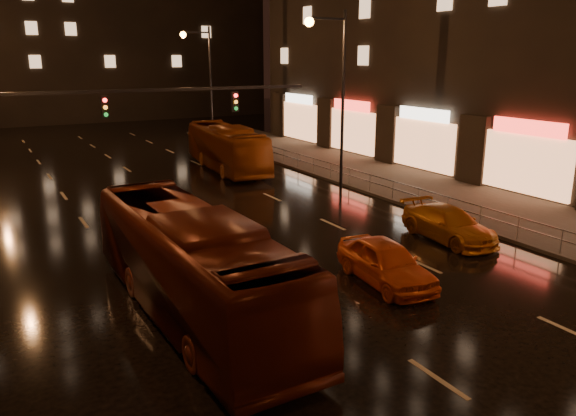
{
  "coord_description": "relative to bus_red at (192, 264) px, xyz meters",
  "views": [
    {
      "loc": [
        -9.04,
        -4.65,
        7.5
      ],
      "look_at": [
        0.08,
        11.49,
        2.5
      ],
      "focal_mm": 35.0,
      "sensor_mm": 36.0,
      "label": 1
    }
  ],
  "objects": [
    {
      "name": "traffic_signal",
      "position": [
        -1.19,
        9.75,
        3.13
      ],
      "size": [
        15.31,
        0.32,
        6.2
      ],
      "color": "black",
      "rests_on": "ground"
    },
    {
      "name": "bus_curb",
      "position": [
        9.87,
        20.27,
        -0.09
      ],
      "size": [
        3.58,
        11.08,
        3.03
      ],
      "primitive_type": "imported",
      "rotation": [
        0.0,
        0.0,
        -0.1
      ],
      "color": "#96420F",
      "rests_on": "ground"
    },
    {
      "name": "bus_red",
      "position": [
        0.0,
        0.0,
        0.0
      ],
      "size": [
        2.93,
        11.6,
        3.22
      ],
      "primitive_type": "imported",
      "rotation": [
        0.0,
        0.0,
        0.02
      ],
      "color": "#611E0D",
      "rests_on": "ground"
    },
    {
      "name": "sidewalk_right",
      "position": [
        17.37,
        4.75,
        -1.53
      ],
      "size": [
        7.0,
        70.0,
        0.15
      ],
      "primitive_type": "cube",
      "color": "#38332D",
      "rests_on": "ground"
    },
    {
      "name": "taxi_far",
      "position": [
        11.87,
        1.48,
        -0.92
      ],
      "size": [
        2.27,
        4.88,
        1.38
      ],
      "primitive_type": "imported",
      "rotation": [
        0.0,
        0.0,
        -0.07
      ],
      "color": "#C76C12",
      "rests_on": "ground"
    },
    {
      "name": "ground",
      "position": [
        3.87,
        9.75,
        -1.61
      ],
      "size": [
        140.0,
        140.0,
        0.0
      ],
      "primitive_type": "plane",
      "color": "black",
      "rests_on": "ground"
    },
    {
      "name": "taxi_near",
      "position": [
        6.54,
        -0.92,
        -0.86
      ],
      "size": [
        2.26,
        4.59,
        1.5
      ],
      "primitive_type": "imported",
      "rotation": [
        0.0,
        0.0,
        -0.11
      ],
      "color": "#DE5214",
      "rests_on": "ground"
    },
    {
      "name": "railing_right",
      "position": [
        14.07,
        7.75,
        -0.71
      ],
      "size": [
        0.05,
        56.0,
        1.0
      ],
      "color": "#99999E",
      "rests_on": "sidewalk_right"
    }
  ]
}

